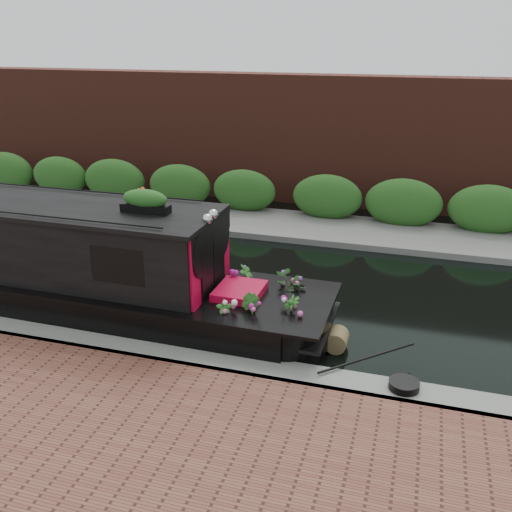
# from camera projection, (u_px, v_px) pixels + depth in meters

# --- Properties ---
(ground) EXTENTS (80.00, 80.00, 0.00)m
(ground) POSITION_uv_depth(u_px,v_px,m) (183.00, 280.00, 12.87)
(ground) COLOR black
(ground) RESTS_ON ground
(near_bank_coping) EXTENTS (40.00, 0.60, 0.50)m
(near_bank_coping) POSITION_uv_depth(u_px,v_px,m) (107.00, 354.00, 9.93)
(near_bank_coping) COLOR slate
(near_bank_coping) RESTS_ON ground
(far_bank_path) EXTENTS (40.00, 2.40, 0.34)m
(far_bank_path) POSITION_uv_depth(u_px,v_px,m) (241.00, 224.00, 16.61)
(far_bank_path) COLOR slate
(far_bank_path) RESTS_ON ground
(far_hedge) EXTENTS (40.00, 1.10, 2.80)m
(far_hedge) POSITION_uv_depth(u_px,v_px,m) (250.00, 215.00, 17.41)
(far_hedge) COLOR #24541C
(far_hedge) RESTS_ON ground
(far_brick_wall) EXTENTS (40.00, 1.00, 8.00)m
(far_brick_wall) POSITION_uv_depth(u_px,v_px,m) (268.00, 197.00, 19.28)
(far_brick_wall) COLOR #50251B
(far_brick_wall) RESTS_ON ground
(narrowboat) EXTENTS (12.22, 2.27, 2.86)m
(narrowboat) POSITION_uv_depth(u_px,v_px,m) (18.00, 264.00, 11.50)
(narrowboat) COLOR black
(narrowboat) RESTS_ON ground
(rope_fender) EXTENTS (0.38, 0.42, 0.38)m
(rope_fender) POSITION_uv_depth(u_px,v_px,m) (337.00, 340.00, 10.01)
(rope_fender) COLOR brown
(rope_fender) RESTS_ON ground
(coiled_mooring_rope) EXTENTS (0.46, 0.46, 0.12)m
(coiled_mooring_rope) POSITION_uv_depth(u_px,v_px,m) (404.00, 385.00, 8.52)
(coiled_mooring_rope) COLOR black
(coiled_mooring_rope) RESTS_ON near_bank_coping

